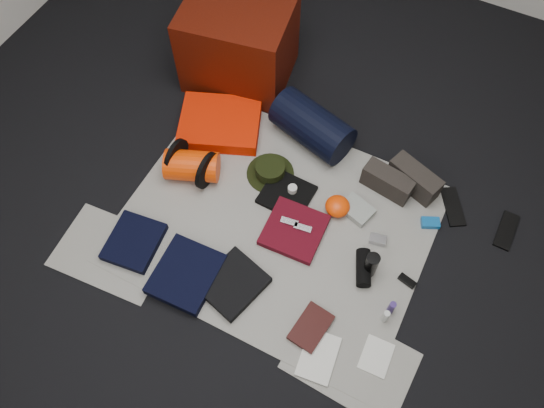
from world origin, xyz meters
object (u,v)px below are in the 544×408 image
at_px(water_bottle, 371,265).
at_px(compact_camera, 378,240).
at_px(red_cabinet, 239,43).
at_px(sleeping_pad, 220,123).
at_px(navy_duffel, 312,126).
at_px(stuff_sack, 192,166).
at_px(paperback_book, 311,327).

height_order(water_bottle, compact_camera, water_bottle).
bearing_deg(red_cabinet, sleeping_pad, -86.56).
bearing_deg(red_cabinet, navy_duffel, -33.17).
bearing_deg(stuff_sack, compact_camera, 4.16).
height_order(red_cabinet, water_bottle, red_cabinet).
xyz_separation_m(red_cabinet, paperback_book, (1.11, -1.32, -0.24)).
bearing_deg(sleeping_pad, water_bottle, -22.09).
height_order(sleeping_pad, stuff_sack, stuff_sack).
height_order(navy_duffel, water_bottle, navy_duffel).
distance_m(stuff_sack, water_bottle, 1.12).
bearing_deg(navy_duffel, water_bottle, -29.69).
relative_size(navy_duffel, paperback_book, 2.12).
xyz_separation_m(sleeping_pad, compact_camera, (1.12, -0.28, -0.02)).
relative_size(sleeping_pad, compact_camera, 5.31).
relative_size(navy_duffel, compact_camera, 5.31).
distance_m(stuff_sack, navy_duffel, 0.73).
distance_m(sleeping_pad, stuff_sack, 0.36).
bearing_deg(paperback_book, stuff_sack, 159.87).
height_order(navy_duffel, compact_camera, navy_duffel).
xyz_separation_m(compact_camera, paperback_book, (-0.12, -0.59, -0.00)).
height_order(sleeping_pad, water_bottle, water_bottle).
bearing_deg(red_cabinet, paperback_book, -59.56).
height_order(red_cabinet, navy_duffel, red_cabinet).
bearing_deg(stuff_sack, paperback_book, -27.64).
bearing_deg(sleeping_pad, red_cabinet, 103.08).
distance_m(sleeping_pad, navy_duffel, 0.55).
distance_m(sleeping_pad, compact_camera, 1.16).
distance_m(red_cabinet, paperback_book, 1.74).
relative_size(stuff_sack, compact_camera, 3.36).
bearing_deg(red_cabinet, water_bottle, -45.74).
relative_size(red_cabinet, stuff_sack, 2.09).
relative_size(navy_duffel, water_bottle, 2.69).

